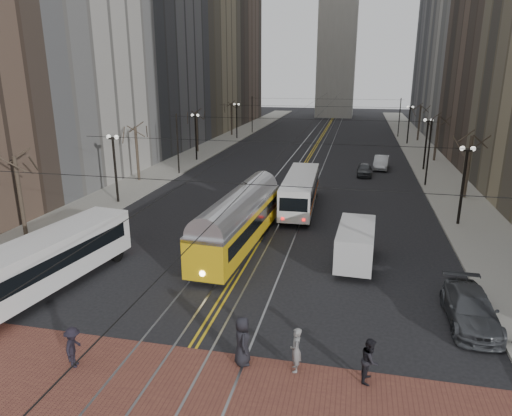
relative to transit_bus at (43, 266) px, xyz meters
The scene contains 23 objects.
ground 9.47m from the transit_bus, 13.40° to the right, with size 260.00×260.00×0.00m, color black.
sidewalk_left 43.26m from the transit_bus, 97.83° to the left, with size 5.00×140.00×0.15m, color gray.
sidewalk_right 49.17m from the transit_bus, 60.63° to the left, with size 5.00×140.00×0.15m, color gray.
crosswalk_band 11.09m from the transit_bus, 34.11° to the right, with size 25.00×6.00×0.01m, color brown.
streetcar_rails 43.81m from the transit_bus, 78.00° to the left, with size 4.80×130.00×0.02m, color gray.
centre_lines 43.81m from the transit_bus, 78.00° to the left, with size 0.42×130.00×0.01m, color gold.
building_left_mid 49.32m from the transit_bus, 110.51° to the left, with size 16.00×20.00×34.00m, color slate.
building_left_far 87.41m from the transit_bus, 101.06° to the left, with size 16.00×20.00×40.00m, color brown.
building_right_far 92.57m from the transit_bus, 67.57° to the left, with size 16.00×20.00×40.00m, color slate.
lamp_posts 28.13m from the transit_bus, 71.09° to the left, with size 27.60×57.20×5.60m.
street_trees 34.34m from the transit_bus, 74.61° to the left, with size 31.68×53.28×5.60m.
trolley_wires 33.99m from the transit_bus, 74.42° to the left, with size 25.96×120.00×6.60m.
transit_bus is the anchor object (origin of this frame).
streetcar 11.56m from the transit_bus, 45.22° to the left, with size 2.32×12.47×2.94m, color gold.
rear_bus 20.68m from the transit_bus, 58.18° to the left, with size 2.34×10.78×2.81m, color silver.
cargo_van 16.95m from the transit_bus, 24.17° to the left, with size 2.02×5.26×2.33m, color silver.
sedan_grey 35.56m from the transit_bus, 62.95° to the left, with size 1.57×3.90×1.33m, color #3C4044.
sedan_silver 40.05m from the transit_bus, 63.14° to the left, with size 1.59×4.55×1.50m, color #B4B7BC.
sedan_parked 20.67m from the transit_bus, ahead, with size 2.04×5.01×1.45m, color #414449.
pedestrian_a 11.94m from the transit_bus, 17.91° to the right, with size 0.97×0.63×1.98m, color black.
pedestrian_b 13.93m from the transit_bus, 15.28° to the right, with size 0.65×0.42×1.77m, color slate.
pedestrian_c 16.55m from the transit_bus, 12.82° to the right, with size 0.83×0.65×1.71m, color black.
pedestrian_d 7.34m from the transit_bus, 45.65° to the right, with size 1.06×0.61×1.64m, color black.
Camera 1 is at (6.06, -16.28, 10.89)m, focal length 32.00 mm.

